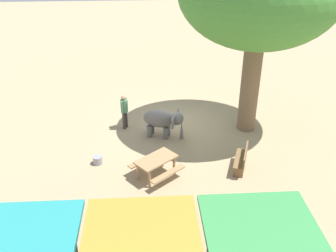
% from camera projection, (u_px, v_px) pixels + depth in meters
% --- Properties ---
extents(ground_plane, '(60.00, 60.00, 0.00)m').
position_uv_depth(ground_plane, '(174.00, 126.00, 17.25)').
color(ground_plane, tan).
extents(elephant, '(1.79, 1.31, 1.24)m').
position_uv_depth(elephant, '(163.00, 120.00, 16.11)').
color(elephant, slate).
rests_on(elephant, ground_plane).
extents(person_handler, '(0.32, 0.46, 1.62)m').
position_uv_depth(person_handler, '(124.00, 109.00, 16.68)').
color(person_handler, '#3F3833').
rests_on(person_handler, ground_plane).
extents(wooden_bench, '(0.84, 1.45, 0.88)m').
position_uv_depth(wooden_bench, '(242.00, 159.00, 14.10)').
color(wooden_bench, brown).
rests_on(wooden_bench, ground_plane).
extents(picnic_table_near, '(2.10, 2.10, 0.78)m').
position_uv_depth(picnic_table_near, '(156.00, 163.00, 13.65)').
color(picnic_table_near, '#9E7A51').
rests_on(picnic_table_near, ground_plane).
extents(feed_bucket, '(0.36, 0.36, 0.32)m').
position_uv_depth(feed_bucket, '(98.00, 160.00, 14.57)').
color(feed_bucket, gray).
rests_on(feed_bucket, ground_plane).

